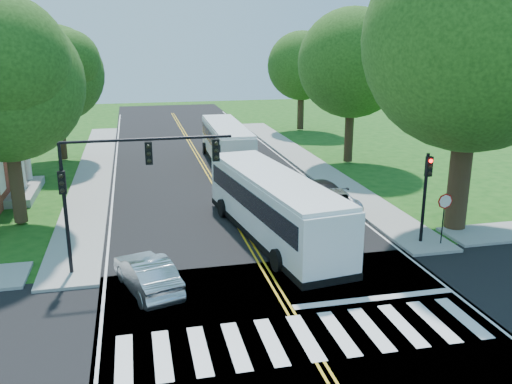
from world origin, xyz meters
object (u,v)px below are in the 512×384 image
object	(u,v)px
signal_ne	(426,186)
bus_lead	(273,205)
signal_nw	(121,173)
hatchback	(147,274)
suv	(333,199)
dark_sedan	(318,190)
bus_follow	(227,143)

from	to	relation	value
signal_ne	bus_lead	bearing A→B (deg)	160.23
signal_nw	hatchback	size ratio (longest dim) A/B	1.62
hatchback	suv	xyz separation A→B (m)	(10.98, 8.31, -0.07)
signal_nw	bus_lead	size ratio (longest dim) A/B	0.55
suv	dark_sedan	bearing A→B (deg)	-83.82
bus_follow	suv	distance (m)	14.27
bus_lead	suv	world-z (taller)	bus_lead
dark_sedan	bus_follow	bearing A→B (deg)	-82.37
signal_ne	suv	world-z (taller)	signal_ne
signal_ne	bus_lead	xyz separation A→B (m)	(-6.88, 2.47, -1.22)
bus_follow	dark_sedan	xyz separation A→B (m)	(3.74, -11.61, -0.98)
signal_ne	dark_sedan	distance (m)	8.89
bus_lead	hatchback	bearing A→B (deg)	28.08
signal_nw	suv	xyz separation A→B (m)	(11.75, 6.16, -3.71)
hatchback	dark_sedan	size ratio (longest dim) A/B	0.97
signal_ne	hatchback	world-z (taller)	signal_ne
signal_ne	dark_sedan	size ratio (longest dim) A/B	0.97
signal_nw	bus_follow	size ratio (longest dim) A/B	0.59
signal_ne	dark_sedan	world-z (taller)	signal_ne
bus_lead	bus_follow	distance (m)	17.37
signal_ne	signal_nw	bearing A→B (deg)	-179.95
bus_lead	dark_sedan	xyz separation A→B (m)	(4.41, 5.75, -1.07)
hatchback	suv	bearing A→B (deg)	-159.68
bus_follow	dark_sedan	distance (m)	12.24
signal_ne	bus_follow	xyz separation A→B (m)	(-6.21, 19.83, -1.31)
bus_follow	suv	bearing A→B (deg)	107.00
signal_ne	bus_lead	world-z (taller)	signal_ne
suv	signal_ne	bearing A→B (deg)	111.97
bus_follow	hatchback	size ratio (longest dim) A/B	2.74
hatchback	dark_sedan	distance (m)	14.99
signal_ne	hatchback	xyz separation A→B (m)	(-13.28, -2.16, -2.23)
hatchback	signal_nw	bearing A→B (deg)	-86.97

